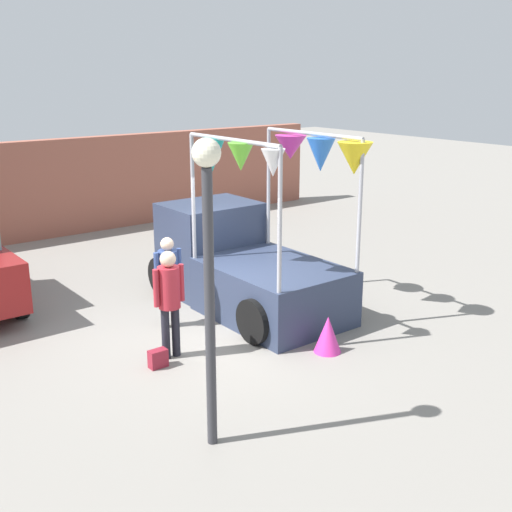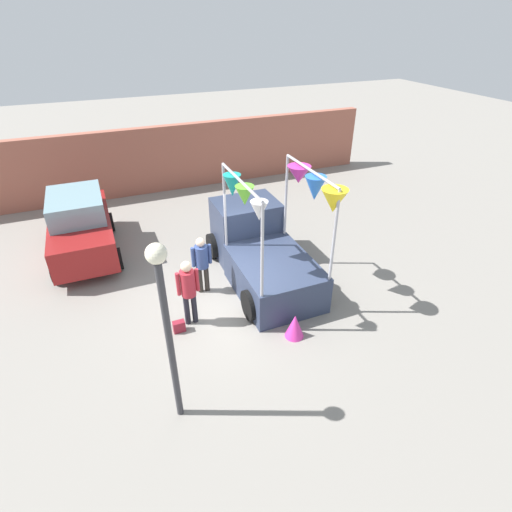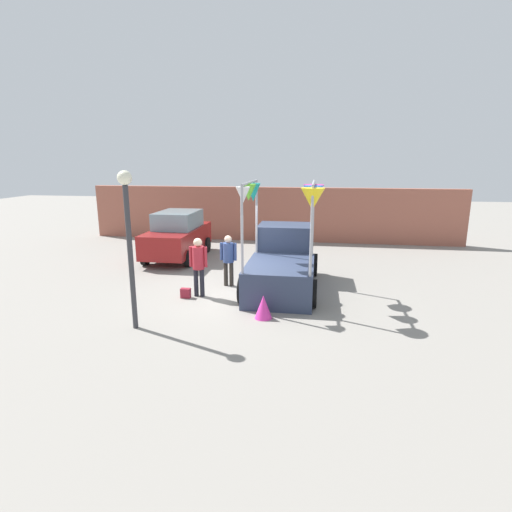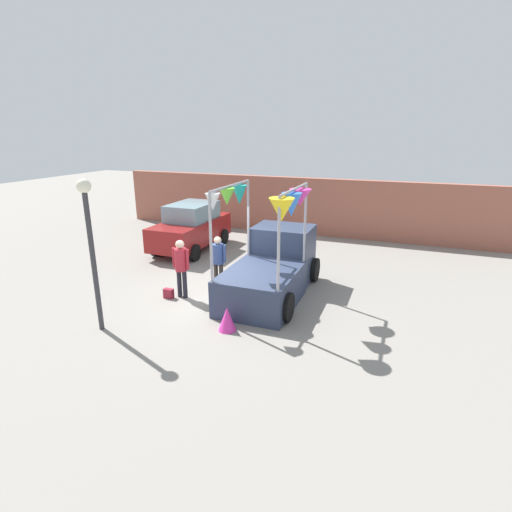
% 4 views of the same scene
% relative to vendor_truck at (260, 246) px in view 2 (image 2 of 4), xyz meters
% --- Properties ---
extents(ground_plane, '(60.00, 60.00, 0.00)m').
position_rel_vendor_truck_xyz_m(ground_plane, '(-1.26, -1.00, -0.90)').
color(ground_plane, gray).
extents(vendor_truck, '(2.45, 4.15, 3.30)m').
position_rel_vendor_truck_xyz_m(vendor_truck, '(0.00, 0.00, 0.00)').
color(vendor_truck, '#2D3851').
rests_on(vendor_truck, ground).
extents(parked_car, '(1.88, 4.00, 1.88)m').
position_rel_vendor_truck_xyz_m(parked_car, '(-4.52, 3.06, 0.04)').
color(parked_car, maroon).
rests_on(parked_car, ground).
extents(person_customer, '(0.53, 0.34, 1.72)m').
position_rel_vendor_truck_xyz_m(person_customer, '(-2.34, -1.33, 0.14)').
color(person_customer, black).
rests_on(person_customer, ground).
extents(person_vendor, '(0.53, 0.34, 1.61)m').
position_rel_vendor_truck_xyz_m(person_vendor, '(-1.71, -0.22, 0.07)').
color(person_vendor, '#2D2823').
rests_on(person_vendor, ground).
extents(handbag, '(0.28, 0.16, 0.28)m').
position_rel_vendor_truck_xyz_m(handbag, '(-2.69, -1.53, -0.76)').
color(handbag, maroon).
rests_on(handbag, ground).
extents(street_lamp, '(0.32, 0.32, 3.65)m').
position_rel_vendor_truck_xyz_m(street_lamp, '(-3.18, -3.74, 1.51)').
color(street_lamp, '#333338').
rests_on(street_lamp, ground).
extents(brick_boundary_wall, '(18.00, 0.36, 2.60)m').
position_rel_vendor_truck_xyz_m(brick_boundary_wall, '(-1.26, 7.25, 0.40)').
color(brick_boundary_wall, '#9E5947').
rests_on(brick_boundary_wall, ground).
extents(folded_kite_bundle_magenta, '(0.49, 0.49, 0.60)m').
position_rel_vendor_truck_xyz_m(folded_kite_bundle_magenta, '(-0.27, -2.70, -0.60)').
color(folded_kite_bundle_magenta, '#D83399').
rests_on(folded_kite_bundle_magenta, ground).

